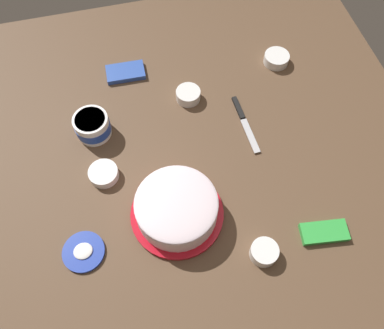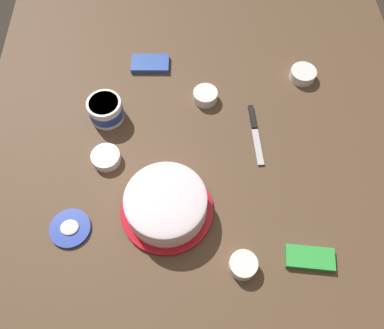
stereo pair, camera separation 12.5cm
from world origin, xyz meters
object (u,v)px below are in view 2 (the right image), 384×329
object	(u,v)px
frosting_tub	(106,110)
frosting_tub_lid	(70,228)
frosted_cake	(166,204)
sprinkle_bowl_pink	(303,74)
sprinkle_bowl_green	(205,96)
spreading_knife	(254,128)
candy_box_upper	(150,64)
sprinkle_bowl_blue	(106,157)
candy_box_lower	(310,258)
sprinkle_bowl_rainbow	(243,265)

from	to	relation	value
frosting_tub	frosting_tub_lid	size ratio (longest dim) A/B	0.96
frosted_cake	sprinkle_bowl_pink	size ratio (longest dim) A/B	3.03
frosting_tub	sprinkle_bowl_green	distance (m)	0.35
spreading_knife	candy_box_upper	xyz separation A→B (m)	(0.37, -0.31, 0.00)
sprinkle_bowl_blue	sprinkle_bowl_pink	xyz separation A→B (m)	(-0.71, -0.33, 0.00)
frosted_cake	candy_box_lower	size ratio (longest dim) A/B	2.05
sprinkle_bowl_blue	frosting_tub_lid	bearing A→B (deg)	68.41
sprinkle_bowl_rainbow	sprinkle_bowl_blue	size ratio (longest dim) A/B	0.86
sprinkle_bowl_green	sprinkle_bowl_pink	xyz separation A→B (m)	(-0.37, -0.09, -0.00)
sprinkle_bowl_blue	candy_box_upper	distance (m)	0.43
spreading_knife	candy_box_upper	distance (m)	0.48
sprinkle_bowl_blue	frosting_tub	bearing A→B (deg)	-87.03
frosting_tub_lid	sprinkle_bowl_pink	size ratio (longest dim) A/B	1.32
spreading_knife	sprinkle_bowl_rainbow	distance (m)	0.48
frosting_tub_lid	candy_box_upper	distance (m)	0.69
frosted_cake	candy_box_upper	bearing A→B (deg)	-84.10
frosting_tub_lid	sprinkle_bowl_rainbow	size ratio (longest dim) A/B	1.53
frosting_tub_lid	sprinkle_bowl_green	xyz separation A→B (m)	(-0.43, -0.48, 0.01)
frosted_cake	sprinkle_bowl_green	bearing A→B (deg)	-108.04
frosting_tub_lid	sprinkle_bowl_pink	xyz separation A→B (m)	(-0.80, -0.57, 0.01)
frosting_tub_lid	sprinkle_bowl_green	distance (m)	0.64
frosting_tub_lid	spreading_knife	world-z (taller)	frosting_tub_lid
sprinkle_bowl_pink	candy_box_lower	size ratio (longest dim) A/B	0.68
frosted_cake	candy_box_lower	world-z (taller)	frosted_cake
spreading_knife	sprinkle_bowl_green	distance (m)	0.21
spreading_knife	candy_box_lower	world-z (taller)	candy_box_lower
candy_box_lower	sprinkle_bowl_green	bearing A→B (deg)	-57.63
frosted_cake	frosting_tub_lid	bearing A→B (deg)	9.45
sprinkle_bowl_blue	candy_box_lower	bearing A→B (deg)	150.16
frosting_tub_lid	sprinkle_bowl_rainbow	world-z (taller)	sprinkle_bowl_rainbow
frosting_tub_lid	candy_box_lower	world-z (taller)	candy_box_lower
sprinkle_bowl_green	candy_box_lower	world-z (taller)	sprinkle_bowl_green
frosted_cake	sprinkle_bowl_rainbow	bearing A→B (deg)	140.11
frosting_tub_lid	frosting_tub	bearing A→B (deg)	-101.56
frosting_tub	sprinkle_bowl_rainbow	world-z (taller)	frosting_tub
candy_box_lower	candy_box_upper	xyz separation A→B (m)	(0.48, -0.76, -0.00)
spreading_knife	sprinkle_bowl_rainbow	xyz separation A→B (m)	(0.09, 0.47, 0.02)
candy_box_lower	candy_box_upper	size ratio (longest dim) A/B	0.99
candy_box_upper	frosting_tub	bearing A→B (deg)	60.18
candy_box_upper	sprinkle_bowl_pink	bearing A→B (deg)	174.13
frosting_tub_lid	candy_box_lower	distance (m)	0.72
frosting_tub	sprinkle_bowl_pink	distance (m)	0.73
frosted_cake	sprinkle_bowl_pink	xyz separation A→B (m)	(-0.51, -0.52, -0.03)
sprinkle_bowl_pink	candy_box_upper	xyz separation A→B (m)	(0.57, -0.08, -0.01)
sprinkle_bowl_rainbow	sprinkle_bowl_pink	bearing A→B (deg)	-112.57
frosting_tub_lid	sprinkle_bowl_blue	size ratio (longest dim) A/B	1.31
sprinkle_bowl_blue	frosted_cake	bearing A→B (deg)	136.78
frosting_tub	candy_box_upper	size ratio (longest dim) A/B	0.84
sprinkle_bowl_green	candy_box_upper	size ratio (longest dim) A/B	0.62
frosting_tub	sprinkle_bowl_green	world-z (taller)	frosting_tub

